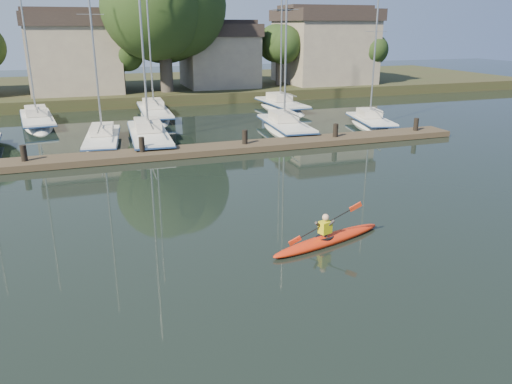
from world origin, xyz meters
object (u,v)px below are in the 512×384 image
object	(u,v)px
sailboat_2	(150,145)
sailboat_3	(285,134)
kayak	(327,238)
sailboat_7	(281,111)
sailboat_5	(38,127)
sailboat_4	(370,129)
dock	(195,150)
sailboat_1	(103,147)
sailboat_6	(155,119)

from	to	relation	value
sailboat_2	sailboat_3	world-z (taller)	sailboat_2
kayak	sailboat_7	distance (m)	28.69
sailboat_5	sailboat_4	bearing A→B (deg)	-26.99
sailboat_3	kayak	bearing A→B (deg)	-103.51
sailboat_5	dock	bearing A→B (deg)	-60.72
dock	sailboat_1	bearing A→B (deg)	138.98
sailboat_7	sailboat_2	bearing A→B (deg)	-145.56
kayak	sailboat_3	distance (m)	18.91
dock	sailboat_3	size ratio (longest dim) A/B	2.43
sailboat_6	sailboat_3	bearing A→B (deg)	-47.40
dock	sailboat_6	bearing A→B (deg)	91.65
dock	sailboat_6	world-z (taller)	sailboat_6
sailboat_3	sailboat_4	xyz separation A→B (m)	(6.67, -0.26, 0.02)
sailboat_6	sailboat_7	size ratio (longest dim) A/B	1.17
sailboat_5	sailboat_6	world-z (taller)	sailboat_6
sailboat_7	kayak	bearing A→B (deg)	-110.67
sailboat_1	sailboat_6	distance (m)	10.22
sailboat_2	sailboat_5	world-z (taller)	sailboat_2
kayak	sailboat_7	xyz separation A→B (m)	(9.27, 27.15, -0.39)
sailboat_2	sailboat_4	distance (m)	16.12
sailboat_2	sailboat_7	xyz separation A→B (m)	(12.86, 9.43, -0.01)
kayak	sailboat_2	xyz separation A→B (m)	(-3.59, 17.72, -0.39)
kayak	sailboat_4	world-z (taller)	sailboat_4
sailboat_3	sailboat_6	distance (m)	11.99
sailboat_4	sailboat_5	world-z (taller)	sailboat_5
dock	sailboat_7	size ratio (longest dim) A/B	2.38
sailboat_4	sailboat_7	xyz separation A→B (m)	(-3.27, 9.44, -0.02)
sailboat_3	sailboat_1	bearing A→B (deg)	-175.33
kayak	sailboat_2	bearing A→B (deg)	85.22
sailboat_7	sailboat_1	bearing A→B (deg)	-151.43
sailboat_4	sailboat_1	bearing A→B (deg)	-169.41
sailboat_2	sailboat_6	size ratio (longest dim) A/B	0.98
sailboat_2	sailboat_4	world-z (taller)	sailboat_2
kayak	sailboat_6	world-z (taller)	sailboat_6
kayak	sailboat_4	xyz separation A→B (m)	(12.54, 17.71, -0.37)
dock	sailboat_2	xyz separation A→B (m)	(-2.08, 4.05, -0.41)
sailboat_3	sailboat_5	bearing A→B (deg)	157.63
kayak	sailboat_5	distance (m)	28.45
sailboat_5	sailboat_2	bearing A→B (deg)	-57.22
sailboat_2	sailboat_3	xyz separation A→B (m)	(9.45, 0.25, -0.00)
sailboat_4	sailboat_2	bearing A→B (deg)	-168.73
sailboat_2	sailboat_6	world-z (taller)	sailboat_6
sailboat_1	sailboat_6	size ratio (longest dim) A/B	0.79
sailboat_3	sailboat_6	xyz separation A→B (m)	(-7.76, 9.14, 0.01)
sailboat_5	sailboat_6	bearing A→B (deg)	-1.68
dock	sailboat_4	xyz separation A→B (m)	(14.04, 4.04, -0.39)
sailboat_2	sailboat_7	distance (m)	15.94
sailboat_1	sailboat_5	xyz separation A→B (m)	(-4.24, 8.42, -0.01)
sailboat_2	sailboat_3	size ratio (longest dim) A/B	1.17
dock	sailboat_3	distance (m)	8.54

